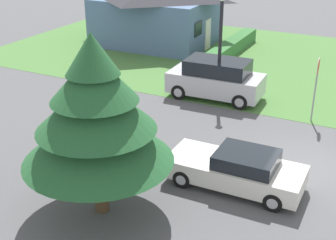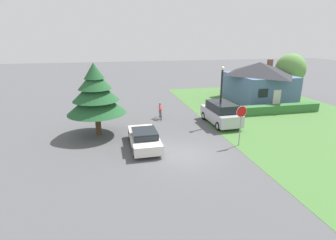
% 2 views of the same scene
% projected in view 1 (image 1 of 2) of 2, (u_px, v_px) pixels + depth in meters
% --- Properties ---
extents(ground_plane, '(140.00, 140.00, 0.00)m').
position_uv_depth(ground_plane, '(307.00, 166.00, 16.97)').
color(ground_plane, '#515154').
extents(grass_verge_right, '(16.00, 36.00, 0.01)m').
position_uv_depth(grass_verge_right, '(280.00, 64.00, 28.20)').
color(grass_verge_right, '#477538').
rests_on(grass_verge_right, ground).
extents(cottage_house, '(6.73, 8.20, 4.80)m').
position_uv_depth(cottage_house, '(157.00, 9.00, 31.73)').
color(cottage_house, slate).
rests_on(cottage_house, ground).
extents(hedge_row, '(8.50, 0.90, 0.87)m').
position_uv_depth(hedge_row, '(229.00, 49.00, 29.65)').
color(hedge_row, '#387038').
rests_on(hedge_row, ground).
extents(sedan_left_lane, '(1.92, 4.54, 1.33)m').
position_uv_depth(sedan_left_lane, '(237.00, 169.00, 15.48)').
color(sedan_left_lane, silver).
rests_on(sedan_left_lane, ground).
extents(cyclist, '(0.44, 1.74, 1.51)m').
position_uv_depth(cyclist, '(114.00, 109.00, 19.99)').
color(cyclist, black).
rests_on(cyclist, ground).
extents(parked_suv_right, '(2.20, 4.61, 1.95)m').
position_uv_depth(parked_suv_right, '(216.00, 79.00, 22.74)').
color(parked_suv_right, '#B7B7BC').
rests_on(parked_suv_right, ground).
extents(stop_sign, '(0.79, 0.08, 2.89)m').
position_uv_depth(stop_sign, '(317.00, 76.00, 19.76)').
color(stop_sign, gray).
rests_on(stop_sign, ground).
extents(street_lamp, '(0.32, 0.32, 5.14)m').
position_uv_depth(street_lamp, '(220.00, 40.00, 21.67)').
color(street_lamp, black).
rests_on(street_lamp, ground).
extents(conifer_tall_near, '(4.46, 4.46, 5.58)m').
position_uv_depth(conifer_tall_near, '(96.00, 114.00, 13.18)').
color(conifer_tall_near, '#4C3823').
rests_on(conifer_tall_near, ground).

